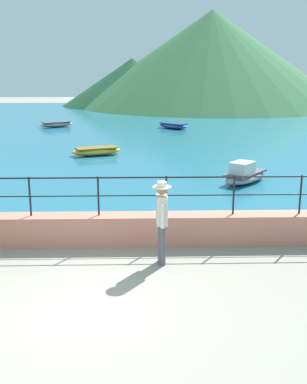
{
  "coord_description": "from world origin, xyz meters",
  "views": [
    {
      "loc": [
        0.96,
        -7.02,
        3.94
      ],
      "look_at": [
        1.26,
        3.7,
        1.1
      ],
      "focal_mm": 43.91,
      "sensor_mm": 36.0,
      "label": 1
    }
  ],
  "objects_px": {
    "person_walking": "(162,219)",
    "boat_1": "(56,124)",
    "boat_3": "(96,151)",
    "boat_4": "(173,126)",
    "boat_0": "(245,175)"
  },
  "relations": [
    {
      "from": "boat_4",
      "to": "boat_3",
      "type": "bearing_deg",
      "value": -113.54
    },
    {
      "from": "boat_1",
      "to": "boat_3",
      "type": "distance_m",
      "value": 11.31
    },
    {
      "from": "boat_1",
      "to": "boat_3",
      "type": "xyz_separation_m",
      "value": [
        3.67,
        -10.7,
        0.0
      ]
    },
    {
      "from": "person_walking",
      "to": "boat_1",
      "type": "bearing_deg",
      "value": 104.89
    },
    {
      "from": "person_walking",
      "to": "boat_4",
      "type": "bearing_deg",
      "value": 85.43
    },
    {
      "from": "person_walking",
      "to": "boat_1",
      "type": "height_order",
      "value": "person_walking"
    },
    {
      "from": "person_walking",
      "to": "boat_4",
      "type": "relative_size",
      "value": 0.77
    },
    {
      "from": "person_walking",
      "to": "boat_3",
      "type": "relative_size",
      "value": 0.71
    },
    {
      "from": "boat_1",
      "to": "boat_4",
      "type": "relative_size",
      "value": 1.07
    },
    {
      "from": "person_walking",
      "to": "boat_4",
      "type": "distance_m",
      "value": 22.04
    },
    {
      "from": "boat_3",
      "to": "boat_4",
      "type": "xyz_separation_m",
      "value": [
        4.21,
        9.66,
        0.0
      ]
    },
    {
      "from": "boat_1",
      "to": "boat_4",
      "type": "bearing_deg",
      "value": -7.58
    },
    {
      "from": "boat_3",
      "to": "boat_4",
      "type": "bearing_deg",
      "value": 66.46
    },
    {
      "from": "boat_0",
      "to": "boat_1",
      "type": "bearing_deg",
      "value": 119.94
    },
    {
      "from": "boat_1",
      "to": "boat_4",
      "type": "height_order",
      "value": "same"
    }
  ]
}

